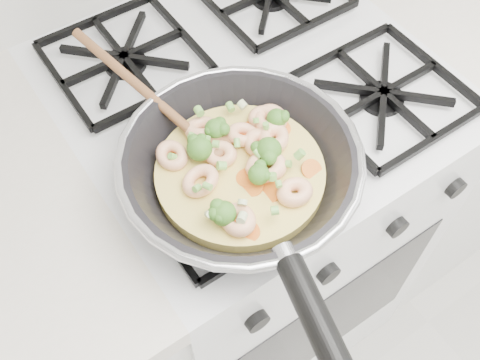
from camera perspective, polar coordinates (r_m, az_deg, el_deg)
stove at (r=1.28m, az=0.77°, el=-3.81°), size 0.60×0.60×0.92m
skillet at (r=0.74m, az=0.09°, el=1.15°), size 0.33×0.63×0.10m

